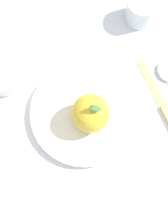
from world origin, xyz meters
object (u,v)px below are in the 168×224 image
Objects in this scene: dinner_plate at (84,113)px; knife at (162,105)px; cup at (141,10)px; spoon at (168,79)px; side_bowl at (4,68)px; apple at (90,113)px.

knife is at bearing 27.47° from dinner_plate.
spoon is at bearing -48.62° from cup.
knife is (0.35, 0.05, -0.02)m from side_bowl.
dinner_plate is 0.17m from knife.
apple reaches higher than cup.
cup is (0.24, 0.24, 0.01)m from side_bowl.
cup is at bearing 45.51° from side_bowl.
side_bowl is 0.34m from cup.
dinner_plate is 0.05m from apple.
cup is at bearing 131.38° from spoon.
dinner_plate is at bearing -97.61° from cup.
apple is 0.61× the size of knife.
dinner_plate is 1.54× the size of knife.
cup reaches higher than dinner_plate.
side_bowl is (-0.20, 0.03, 0.01)m from dinner_plate.
apple is (0.01, -0.01, 0.05)m from dinner_plate.
knife is 1.09× the size of spoon.
side_bowl is at bearing -134.49° from cup.
dinner_plate is at bearing -8.19° from side_bowl.
cup is 0.22m from knife.
spoon is (0.11, -0.13, -0.03)m from cup.
knife is (0.14, 0.09, -0.05)m from apple.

